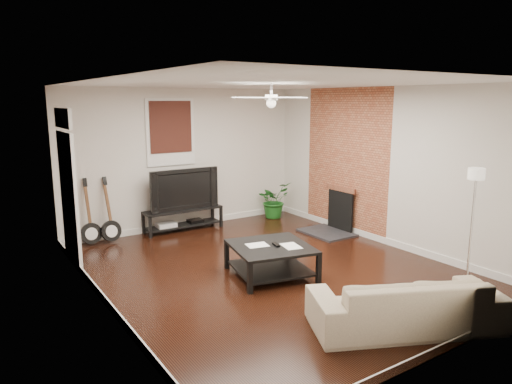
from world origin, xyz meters
TOP-DOWN VIEW (x-y plane):
  - room at (0.00, 0.00)m, footprint 5.01×6.01m
  - brick_accent at (2.49, 1.00)m, footprint 0.02×2.20m
  - fireplace at (2.20, 1.00)m, footprint 0.80×1.10m
  - window_back at (-0.30, 2.97)m, footprint 1.00×0.06m
  - door_left at (-2.46, 1.90)m, footprint 0.08×1.00m
  - tv_stand at (-0.18, 2.78)m, footprint 1.58×0.42m
  - tv at (-0.18, 2.80)m, footprint 1.41×0.19m
  - coffee_table at (-0.14, -0.21)m, footprint 1.32×1.32m
  - sofa at (0.20, -2.38)m, footprint 2.28×1.65m
  - floor_lamp at (1.55, -2.28)m, footprint 0.38×0.38m
  - potted_plant at (1.94, 2.63)m, footprint 0.83×0.76m
  - guitar_left at (-1.98, 2.75)m, footprint 0.40×0.30m
  - guitar_right at (-1.63, 2.72)m, footprint 0.42×0.33m
  - ceiling_fan at (0.00, 0.00)m, footprint 1.24×1.24m

SIDE VIEW (x-z plane):
  - tv_stand at x=-0.18m, z-range 0.00..0.44m
  - coffee_table at x=-0.14m, z-range 0.00..0.47m
  - sofa at x=0.20m, z-range 0.00..0.62m
  - potted_plant at x=1.94m, z-range 0.00..0.79m
  - fireplace at x=2.20m, z-range 0.00..0.92m
  - guitar_left at x=-1.98m, z-range 0.00..1.23m
  - guitar_right at x=-1.63m, z-range 0.00..1.23m
  - tv at x=-0.18m, z-range 0.44..1.25m
  - floor_lamp at x=1.55m, z-range 0.00..1.74m
  - door_left at x=-2.46m, z-range 0.00..2.50m
  - room at x=0.00m, z-range 0.00..2.80m
  - brick_accent at x=2.49m, z-range 0.00..2.80m
  - window_back at x=-0.30m, z-range 1.30..2.60m
  - ceiling_fan at x=0.00m, z-range 2.44..2.76m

